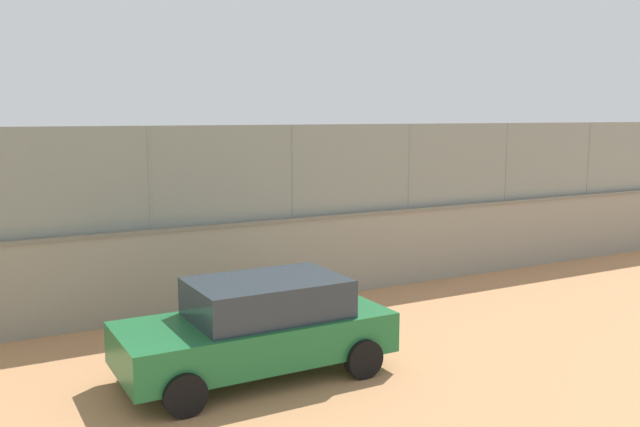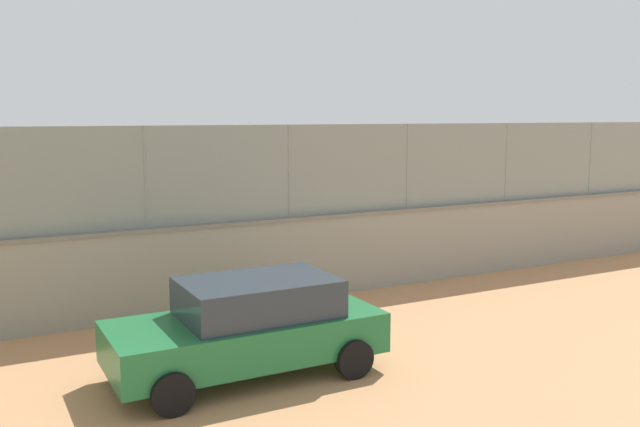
{
  "view_description": "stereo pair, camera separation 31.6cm",
  "coord_description": "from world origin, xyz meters",
  "views": [
    {
      "loc": [
        7.55,
        24.84,
        4.08
      ],
      "look_at": [
        -1.4,
        7.51,
        1.26
      ],
      "focal_mm": 38.36,
      "sensor_mm": 36.0,
      "label": 1
    },
    {
      "loc": [
        7.27,
        24.98,
        4.08
      ],
      "look_at": [
        -1.4,
        7.51,
        1.26
      ],
      "focal_mm": 38.36,
      "sensor_mm": 36.0,
      "label": 2
    }
  ],
  "objects": [
    {
      "name": "player_baseline_waiting",
      "position": [
        -3.76,
        6.08,
        0.91
      ],
      "size": [
        0.8,
        1.12,
        1.56
      ],
      "color": "#591919",
      "rests_on": "ground_plane"
    },
    {
      "name": "player_crossing_court",
      "position": [
        -1.55,
        6.45,
        0.87
      ],
      "size": [
        1.0,
        0.69,
        1.49
      ],
      "color": "black",
      "rests_on": "ground_plane"
    },
    {
      "name": "parked_car_green",
      "position": [
        3.65,
        15.19,
        0.8
      ],
      "size": [
        4.3,
        2.1,
        1.54
      ],
      "color": "#1E6B38",
      "rests_on": "ground_plane"
    },
    {
      "name": "ground_plane",
      "position": [
        0.0,
        0.0,
        0.0
      ],
      "size": [
        260.0,
        260.0,
        0.0
      ],
      "primitive_type": "plane",
      "color": "tan"
    },
    {
      "name": "courtside_bench",
      "position": [
        -10.08,
        10.14,
        0.46
      ],
      "size": [
        1.61,
        0.42,
        0.87
      ],
      "color": "brown",
      "rests_on": "ground_plane"
    },
    {
      "name": "perimeter_wall",
      "position": [
        -1.9,
        11.22,
        0.93
      ],
      "size": [
        32.07,
        1.33,
        1.85
      ],
      "color": "gray",
      "rests_on": "ground_plane"
    },
    {
      "name": "player_foreground_swinging",
      "position": [
        1.76,
        3.92,
        0.93
      ],
      "size": [
        0.71,
        1.12,
        1.59
      ],
      "color": "navy",
      "rests_on": "ground_plane"
    },
    {
      "name": "sports_ball",
      "position": [
        1.6,
        6.19,
        0.97
      ],
      "size": [
        0.13,
        0.13,
        0.13
      ],
      "primitive_type": "sphere",
      "color": "#3399D8"
    },
    {
      "name": "fence_panel_on_wall",
      "position": [
        -1.9,
        11.22,
        2.86
      ],
      "size": [
        31.48,
        0.93,
        2.02
      ],
      "color": "gray",
      "rests_on": "perimeter_wall"
    }
  ]
}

